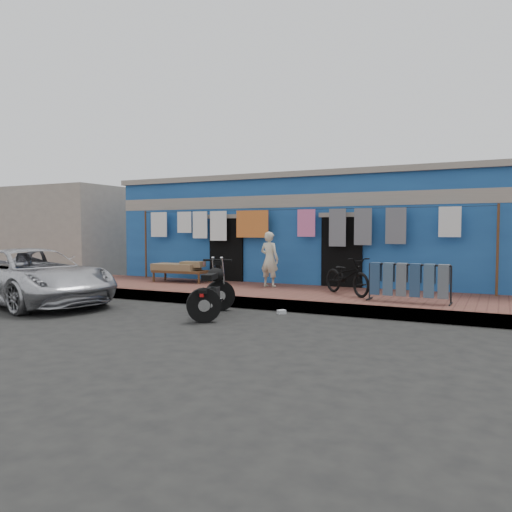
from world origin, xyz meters
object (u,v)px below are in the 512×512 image
at_px(bicycle, 347,272).
at_px(charpoy, 181,272).
at_px(car, 32,275).
at_px(jeans_rack, 409,282).
at_px(motorcycle, 212,288).
at_px(seated_person, 269,259).

distance_m(bicycle, charpoy, 5.17).
xyz_separation_m(car, jeans_rack, (8.22, 2.50, -0.01)).
height_order(motorcycle, charpoy, motorcycle).
distance_m(bicycle, motorcycle, 3.33).
xyz_separation_m(car, motorcycle, (4.69, 0.46, -0.11)).
xyz_separation_m(car, bicycle, (6.74, 3.07, 0.11)).
relative_size(motorcycle, jeans_rack, 1.06).
xyz_separation_m(motorcycle, jeans_rack, (3.52, 2.05, 0.10)).
height_order(car, bicycle, car).
bearing_deg(motorcycle, car, 167.61).
xyz_separation_m(bicycle, motorcycle, (-2.05, -2.62, -0.22)).
bearing_deg(jeans_rack, motorcycle, -149.88).
height_order(car, jeans_rack, car).
relative_size(car, seated_person, 3.30).
height_order(bicycle, motorcycle, bicycle).
relative_size(bicycle, jeans_rack, 0.95).
relative_size(motorcycle, charpoy, 1.07).
height_order(charpoy, jeans_rack, jeans_rack).
bearing_deg(seated_person, jeans_rack, 170.37).
height_order(seated_person, bicycle, seated_person).
bearing_deg(charpoy, car, -113.20).
bearing_deg(seated_person, car, 48.76).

